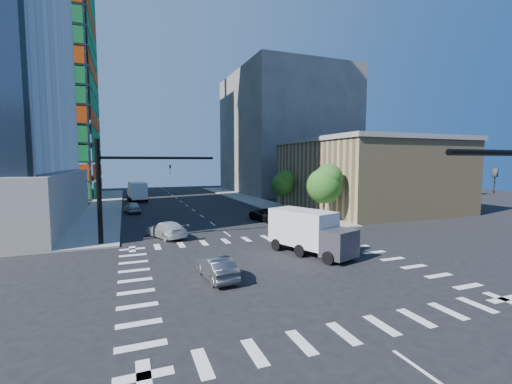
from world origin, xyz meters
name	(u,v)px	position (x,y,z in m)	size (l,w,h in m)	color
ground	(277,269)	(0.00, 0.00, 0.00)	(160.00, 160.00, 0.00)	black
road_markings	(277,269)	(0.00, 0.00, 0.01)	(20.00, 20.00, 0.01)	silver
sidewalk_ne	(249,199)	(12.50, 40.00, 0.07)	(5.00, 60.00, 0.15)	gray
sidewalk_nw	(105,206)	(-12.50, 40.00, 0.07)	(5.00, 60.00, 0.15)	gray
construction_building	(26,75)	(-27.41, 61.93, 24.61)	(25.16, 34.50, 70.60)	gray
commercial_building	(367,174)	(25.00, 22.00, 5.31)	(20.50, 22.50, 10.60)	tan
bg_building_ne	(284,134)	(27.00, 55.00, 14.00)	(24.00, 30.00, 28.00)	#5C5753
signal_mast_nw	(118,181)	(-10.00, 11.50, 5.49)	(10.20, 0.40, 9.00)	black
tree_south	(326,183)	(12.63, 13.90, 4.69)	(4.16, 4.16, 6.82)	#382316
tree_north	(284,183)	(12.93, 25.90, 3.99)	(3.54, 3.52, 5.78)	#382316
car_nb_far	(268,215)	(6.72, 17.37, 0.74)	(2.45, 5.32, 1.48)	black
car_sb_near	(166,230)	(-5.86, 12.48, 0.77)	(2.15, 5.29, 1.53)	white
car_sb_mid	(133,207)	(-8.50, 30.46, 0.78)	(1.84, 4.58, 1.56)	#9C9FA3
car_sb_cross	(217,268)	(-4.29, -0.49, 0.70)	(1.49, 4.27, 1.41)	#4D4D52
box_truck_near	(313,236)	(4.07, 2.21, 1.49)	(4.80, 6.99, 3.38)	black
box_truck_far	(137,193)	(-7.44, 45.21, 1.56)	(3.52, 6.98, 3.53)	black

